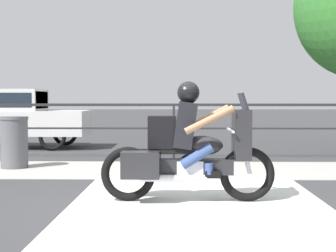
{
  "coord_description": "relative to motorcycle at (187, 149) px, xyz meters",
  "views": [
    {
      "loc": [
        0.11,
        -6.24,
        1.34
      ],
      "look_at": [
        -0.05,
        1.35,
        0.94
      ],
      "focal_mm": 55.0,
      "sensor_mm": 36.0,
      "label": 1
    }
  ],
  "objects": [
    {
      "name": "ground_plane",
      "position": [
        -0.22,
        -0.42,
        -0.68
      ],
      "size": [
        120.0,
        120.0,
        0.0
      ],
      "primitive_type": "plane",
      "color": "#38383A"
    },
    {
      "name": "sidewalk_band",
      "position": [
        -0.22,
        2.98,
        -0.68
      ],
      "size": [
        44.0,
        2.4,
        0.01
      ],
      "primitive_type": "cube",
      "color": "#A8A59E",
      "rests_on": "ground"
    },
    {
      "name": "motorcycle",
      "position": [
        0.0,
        0.0,
        0.0
      ],
      "size": [
        2.27,
        0.76,
        1.56
      ],
      "rotation": [
        0.0,
        0.0,
        0.04
      ],
      "color": "black",
      "rests_on": "ground"
    },
    {
      "name": "trash_bin",
      "position": [
        -3.28,
        3.14,
        -0.18
      ],
      "size": [
        0.54,
        0.54,
        1.0
      ],
      "color": "#515156",
      "rests_on": "ground"
    },
    {
      "name": "crosswalk_band",
      "position": [
        0.14,
        -0.62,
        -0.68
      ],
      "size": [
        3.26,
        6.0,
        0.01
      ],
      "primitive_type": "cube",
      "color": "silver",
      "rests_on": "ground"
    },
    {
      "name": "fence_railing",
      "position": [
        -0.22,
        4.8,
        0.29
      ],
      "size": [
        36.0,
        0.05,
        1.24
      ],
      "color": "#232326",
      "rests_on": "ground"
    },
    {
      "name": "parked_car",
      "position": [
        -4.73,
        7.23,
        0.24
      ],
      "size": [
        4.1,
        1.61,
        1.6
      ],
      "rotation": [
        0.0,
        0.0,
        0.06
      ],
      "color": "silver",
      "rests_on": "ground"
    }
  ]
}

